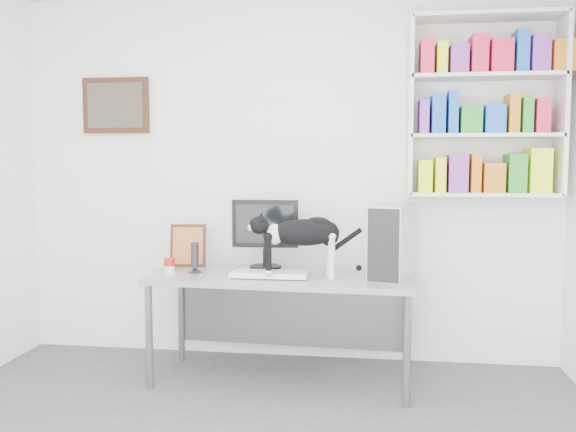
{
  "coord_description": "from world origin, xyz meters",
  "views": [
    {
      "loc": [
        0.65,
        -2.5,
        1.47
      ],
      "look_at": [
        0.09,
        1.53,
        1.11
      ],
      "focal_mm": 38.0,
      "sensor_mm": 36.0,
      "label": 1
    }
  ],
  "objects": [
    {
      "name": "room",
      "position": [
        0.0,
        0.0,
        1.35
      ],
      "size": [
        4.01,
        4.01,
        2.7
      ],
      "color": "#56565B",
      "rests_on": "ground"
    },
    {
      "name": "bookshelf",
      "position": [
        1.4,
        1.85,
        1.85
      ],
      "size": [
        1.03,
        0.28,
        1.24
      ],
      "primitive_type": "cube",
      "color": "silver",
      "rests_on": "room"
    },
    {
      "name": "wall_art",
      "position": [
        -1.3,
        1.97,
        1.9
      ],
      "size": [
        0.52,
        0.04,
        0.42
      ],
      "primitive_type": "cube",
      "color": "#402014",
      "rests_on": "room"
    },
    {
      "name": "desk",
      "position": [
        0.06,
        1.45,
        0.36
      ],
      "size": [
        1.77,
        0.76,
        0.72
      ],
      "primitive_type": "cube",
      "rotation": [
        0.0,
        0.0,
        -0.05
      ],
      "color": "gray",
      "rests_on": "room"
    },
    {
      "name": "monitor",
      "position": [
        -0.09,
        1.66,
        0.97
      ],
      "size": [
        0.47,
        0.24,
        0.49
      ],
      "primitive_type": "cube",
      "rotation": [
        0.0,
        0.0,
        0.04
      ],
      "color": "black",
      "rests_on": "desk"
    },
    {
      "name": "keyboard",
      "position": [
        -0.01,
        1.35,
        0.74
      ],
      "size": [
        0.5,
        0.19,
        0.04
      ],
      "primitive_type": "cube",
      "rotation": [
        0.0,
        0.0,
        0.0
      ],
      "color": "silver",
      "rests_on": "desk"
    },
    {
      "name": "pc_tower",
      "position": [
        0.78,
        1.48,
        0.96
      ],
      "size": [
        0.32,
        0.51,
        0.47
      ],
      "primitive_type": "cube",
      "rotation": [
        0.0,
        0.0,
        -0.26
      ],
      "color": "#AAAAAE",
      "rests_on": "desk"
    },
    {
      "name": "speaker",
      "position": [
        -0.53,
        1.44,
        0.83
      ],
      "size": [
        0.11,
        0.11,
        0.22
      ],
      "primitive_type": "cylinder",
      "rotation": [
        0.0,
        0.0,
        0.22
      ],
      "color": "black",
      "rests_on": "desk"
    },
    {
      "name": "leaning_print",
      "position": [
        -0.65,
        1.68,
        0.88
      ],
      "size": [
        0.26,
        0.14,
        0.31
      ],
      "primitive_type": "cube",
      "rotation": [
        0.0,
        0.0,
        0.14
      ],
      "color": "#402014",
      "rests_on": "desk"
    },
    {
      "name": "soup_can",
      "position": [
        -0.69,
        1.36,
        0.78
      ],
      "size": [
        0.1,
        0.1,
        0.11
      ],
      "primitive_type": "cylinder",
      "rotation": [
        0.0,
        0.0,
        -0.43
      ],
      "color": "red",
      "rests_on": "desk"
    },
    {
      "name": "cat",
      "position": [
        0.21,
        1.32,
        0.93
      ],
      "size": [
        0.68,
        0.32,
        0.4
      ],
      "primitive_type": null,
      "rotation": [
        0.0,
        0.0,
        0.23
      ],
      "color": "black",
      "rests_on": "desk"
    }
  ]
}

